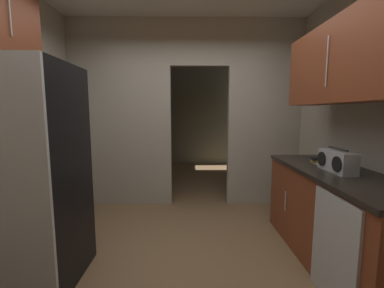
{
  "coord_description": "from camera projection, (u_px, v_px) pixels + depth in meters",
  "views": [
    {
      "loc": [
        0.03,
        -2.22,
        1.44
      ],
      "look_at": [
        0.07,
        0.79,
        1.06
      ],
      "focal_mm": 23.76,
      "sensor_mm": 36.0,
      "label": 1
    }
  ],
  "objects": [
    {
      "name": "refrigerator",
      "position": [
        24.0,
        177.0,
        2.08
      ],
      "size": [
        0.82,
        0.79,
        1.83
      ],
      "color": "black",
      "rests_on": "ground"
    },
    {
      "name": "adjoining_room_shell",
      "position": [
        187.0,
        114.0,
        6.02
      ],
      "size": [
        3.51,
        3.18,
        2.81
      ],
      "color": "gray",
      "rests_on": "ground"
    },
    {
      "name": "boombox",
      "position": [
        337.0,
        161.0,
        2.32
      ],
      "size": [
        0.16,
        0.42,
        0.22
      ],
      "color": "#B2B2B7",
      "rests_on": "lower_cabinet_run"
    },
    {
      "name": "upper_cabinet_counterside",
      "position": [
        348.0,
        62.0,
        2.21
      ],
      "size": [
        0.36,
        1.67,
        0.72
      ],
      "color": "brown"
    },
    {
      "name": "lower_cabinet_run",
      "position": [
        336.0,
        218.0,
        2.39
      ],
      "size": [
        0.66,
        1.85,
        0.9
      ],
      "color": "brown",
      "rests_on": "ground"
    },
    {
      "name": "ground",
      "position": [
        185.0,
        267.0,
        2.38
      ],
      "size": [
        20.0,
        20.0,
        0.0
      ],
      "primitive_type": "plane",
      "color": "brown"
    },
    {
      "name": "kitchen_partition",
      "position": [
        183.0,
        109.0,
        3.89
      ],
      "size": [
        3.51,
        0.12,
        2.81
      ],
      "color": "#ADA899",
      "rests_on": "ground"
    },
    {
      "name": "dishwasher",
      "position": [
        333.0,
        251.0,
        1.87
      ],
      "size": [
        0.02,
        0.56,
        0.84
      ],
      "color": "#B7BABC",
      "rests_on": "ground"
    },
    {
      "name": "book_stack",
      "position": [
        318.0,
        161.0,
        2.69
      ],
      "size": [
        0.15,
        0.16,
        0.07
      ],
      "color": "beige",
      "rests_on": "lower_cabinet_run"
    }
  ]
}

